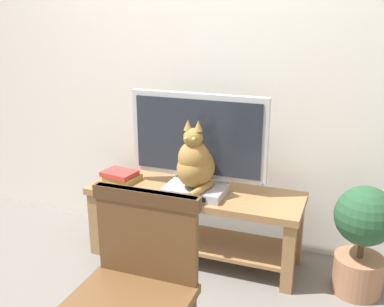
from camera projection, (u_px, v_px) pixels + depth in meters
The scene contains 9 objects.
ground_plane at pixel (150, 302), 2.62m from camera, with size 12.00×12.00×0.00m, color slate.
back_wall at pixel (206, 41), 3.04m from camera, with size 7.00×0.12×2.80m, color silver.
tv_stand at pixel (195, 211), 2.99m from camera, with size 1.39×0.45×0.48m.
tv at pixel (198, 139), 2.90m from camera, with size 0.90×0.20×0.62m.
media_box at pixel (196, 190), 2.88m from camera, with size 0.38×0.28×0.05m.
cat at pixel (195, 163), 2.81m from camera, with size 0.23×0.37×0.44m.
wooden_chair at pixel (134, 284), 1.86m from camera, with size 0.48×0.48×0.89m.
book_stack at pixel (121, 176), 3.10m from camera, with size 0.26×0.21×0.07m.
potted_plant at pixel (362, 235), 2.60m from camera, with size 0.34×0.34×0.66m.
Camera 1 is at (1.00, -2.01, 1.61)m, focal length 42.61 mm.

